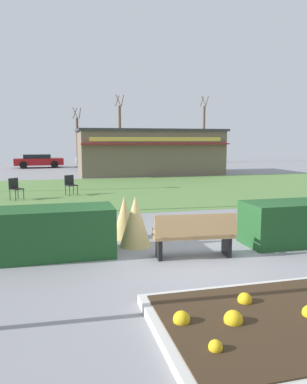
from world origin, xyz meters
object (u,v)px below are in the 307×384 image
parked_car_west_slot (38,161)px  tree_center_bg (204,133)px  cafe_chair_east (15,187)px  cafe_chair_west (70,183)px  park_bench (194,235)px  trash_bin (300,218)px  tree_right_bg (77,139)px  parked_car_east_slot (147,159)px  food_kiosk (149,152)px  parked_car_center_slot (99,160)px  tree_left_bg (120,133)px

parked_car_west_slot → tree_center_bg: tree_center_bg is taller
cafe_chair_east → cafe_chair_west: bearing=18.8°
cafe_chair_east → parked_car_west_slot: parked_car_west_slot is taller
park_bench → parked_car_west_slot: bearing=98.9°
trash_bin → cafe_chair_east: (-7.73, 8.01, 0.08)m
tree_right_bg → tree_center_bg: size_ratio=0.80×
parked_car_east_slot → park_bench: bearing=-101.5°
food_kiosk → parked_car_east_slot: size_ratio=2.45×
tree_center_bg → trash_bin: bearing=-107.7°
parked_car_east_slot → tree_right_bg: (-6.20, 6.09, 1.92)m
park_bench → tree_center_bg: tree_center_bg is taller
parked_car_west_slot → parked_car_east_slot: same height
cafe_chair_east → parked_car_east_slot: bearing=61.8°
cafe_chair_west → parked_car_center_slot: (3.20, 18.00, 0.12)m
tree_right_bg → parked_car_west_slot: bearing=-121.9°
trash_bin → parked_car_east_slot: parked_car_east_slot is taller
tree_center_bg → tree_right_bg: bearing=175.5°
parked_car_west_slot → tree_left_bg: tree_left_bg is taller
park_bench → trash_bin: bearing=18.2°
cafe_chair_west → tree_right_bg: bearing=86.2°
food_kiosk → parked_car_west_slot: (-8.16, 8.30, -0.97)m
tree_left_bg → tree_right_bg: (-4.21, 2.32, -0.59)m
parked_car_west_slot → parked_car_center_slot: same height
cafe_chair_east → parked_car_center_slot: size_ratio=0.21×
trash_bin → tree_left_bg: bearing=89.4°
tree_right_bg → parked_car_east_slot: bearing=-44.5°
parked_car_center_slot → tree_right_bg: bearing=104.5°
tree_center_bg → park_bench: bearing=-112.3°
park_bench → parked_car_east_slot: (5.65, 27.86, 0.16)m
cafe_chair_west → park_bench: bearing=-77.6°
park_bench → parked_car_east_slot: bearing=78.5°
parked_car_west_slot → tree_center_bg: size_ratio=0.59×
parked_car_center_slot → tree_right_bg: tree_right_bg is taller
cafe_chair_east → tree_right_bg: tree_right_bg is taller
food_kiosk → cafe_chair_east: (-8.24, -10.47, -1.09)m
park_bench → cafe_chair_west: (-2.17, 9.86, 0.05)m
parked_car_west_slot → tree_right_bg: bearing=58.1°
cafe_chair_west → parked_car_west_slot: parked_car_west_slot is taller
tree_left_bg → parked_car_west_slot: bearing=-154.7°
trash_bin → park_bench: bearing=-161.8°
cafe_chair_west → tree_center_bg: (15.62, 23.00, 2.76)m
parked_car_east_slot → tree_right_bg: 8.90m
parked_car_east_slot → tree_right_bg: size_ratio=0.72×
cafe_chair_west → parked_car_west_slot: size_ratio=0.21×
parked_car_center_slot → parked_car_east_slot: size_ratio=1.00×
tree_left_bg → tree_center_bg: 9.87m
trash_bin → tree_center_bg: 33.47m
tree_center_bg → parked_car_east_slot: bearing=-147.4°
food_kiosk → cafe_chair_west: size_ratio=11.59×
parked_car_center_slot → tree_left_bg: (2.63, 3.78, 2.50)m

